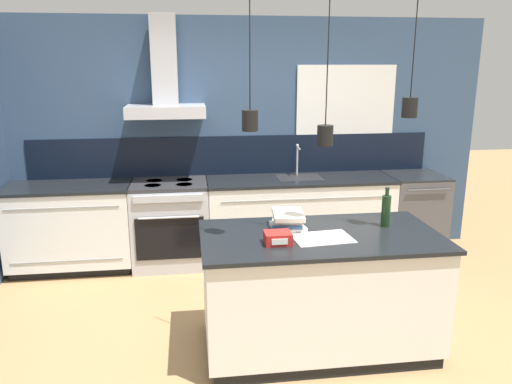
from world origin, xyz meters
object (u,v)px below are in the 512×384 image
object	(u,v)px
oven_range	(171,224)
red_supply_box	(278,238)
bottle_on_island	(386,210)
book_stack	(288,220)
dishwasher	(412,214)

from	to	relation	value
oven_range	red_supply_box	bearing A→B (deg)	-67.35
oven_range	bottle_on_island	bearing A→B (deg)	-44.74
book_stack	red_supply_box	xyz separation A→B (m)	(-0.13, -0.32, -0.02)
book_stack	red_supply_box	bearing A→B (deg)	-112.84
dishwasher	oven_range	bearing A→B (deg)	-179.91
bottle_on_island	red_supply_box	world-z (taller)	bottle_on_island
dishwasher	red_supply_box	size ratio (longest dim) A/B	4.94
bottle_on_island	oven_range	bearing A→B (deg)	135.26
oven_range	dishwasher	bearing A→B (deg)	0.09
bottle_on_island	book_stack	xyz separation A→B (m)	(-0.75, 0.05, -0.06)
oven_range	bottle_on_island	size ratio (longest dim) A/B	2.97
book_stack	red_supply_box	size ratio (longest dim) A/B	1.84
dishwasher	red_supply_box	bearing A→B (deg)	-134.50
oven_range	red_supply_box	distance (m)	2.16
red_supply_box	oven_range	bearing A→B (deg)	112.65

